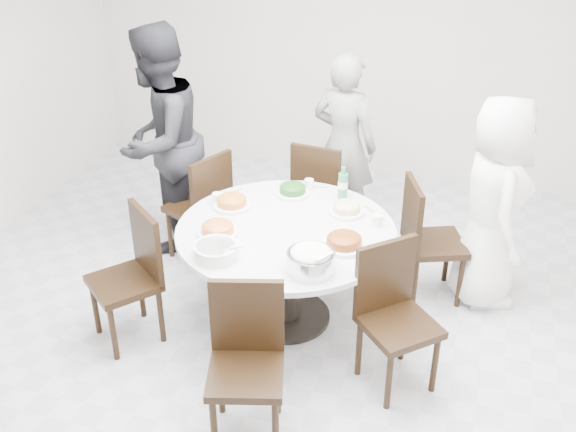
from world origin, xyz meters
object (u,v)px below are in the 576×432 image
(diner_middle, at_px, (344,145))
(rice_bowl, at_px, (311,262))
(chair_n, at_px, (323,191))
(dining_table, at_px, (286,274))
(soup_bowl, at_px, (216,251))
(chair_ne, at_px, (435,241))
(chair_se, at_px, (400,323))
(chair_sw, at_px, (123,280))
(chair_s, at_px, (246,371))
(chair_nw, at_px, (197,205))
(diner_right, at_px, (493,203))
(beverage_bottle, at_px, (343,182))
(diner_left, at_px, (159,141))

(diner_middle, bearing_deg, rice_bowl, 110.57)
(chair_n, bearing_deg, dining_table, 97.66)
(dining_table, height_order, diner_middle, diner_middle)
(diner_middle, height_order, rice_bowl, diner_middle)
(rice_bowl, distance_m, soup_bowl, 0.61)
(chair_ne, height_order, soup_bowl, chair_ne)
(dining_table, xyz_separation_m, diner_middle, (0.10, 1.42, 0.42))
(chair_se, distance_m, soup_bowl, 1.22)
(chair_sw, relative_size, chair_s, 1.00)
(chair_ne, distance_m, diner_middle, 1.25)
(chair_s, xyz_separation_m, diner_middle, (0.00, 2.54, 0.32))
(chair_ne, xyz_separation_m, chair_nw, (-1.90, 0.03, 0.00))
(diner_middle, bearing_deg, chair_s, 104.65)
(dining_table, xyz_separation_m, diner_right, (1.34, 0.68, 0.42))
(beverage_bottle, bearing_deg, chair_ne, 2.98)
(dining_table, height_order, diner_left, diner_left)
(chair_ne, relative_size, beverage_bottle, 3.81)
(diner_middle, relative_size, beverage_bottle, 6.40)
(dining_table, height_order, chair_se, chair_se)
(chair_ne, relative_size, rice_bowl, 3.19)
(chair_se, bearing_deg, diner_right, 24.49)
(diner_right, height_order, rice_bowl, diner_right)
(soup_bowl, bearing_deg, rice_bowl, 1.27)
(chair_ne, height_order, chair_nw, same)
(diner_left, xyz_separation_m, soup_bowl, (0.96, -1.22, -0.15))
(chair_s, distance_m, rice_bowl, 0.77)
(dining_table, bearing_deg, rice_bowl, -57.38)
(chair_sw, xyz_separation_m, diner_middle, (1.09, 1.93, 0.32))
(chair_n, xyz_separation_m, chair_se, (0.87, -1.60, 0.00))
(soup_bowl, bearing_deg, diner_middle, 77.47)
(chair_sw, distance_m, diner_right, 2.64)
(chair_se, bearing_deg, rice_bowl, 137.49)
(chair_se, xyz_separation_m, diner_right, (0.49, 1.14, 0.32))
(chair_nw, bearing_deg, diner_middle, 152.30)
(diner_left, distance_m, rice_bowl, 1.99)
(dining_table, relative_size, chair_nw, 1.58)
(beverage_bottle, bearing_deg, diner_middle, 101.36)
(chair_nw, distance_m, diner_left, 0.60)
(chair_sw, bearing_deg, diner_left, 143.20)
(chair_s, height_order, soup_bowl, chair_s)
(chair_s, distance_m, diner_left, 2.38)
(chair_s, relative_size, rice_bowl, 3.19)
(soup_bowl, bearing_deg, chair_nw, 119.35)
(chair_se, relative_size, diner_left, 0.51)
(diner_middle, distance_m, diner_left, 1.54)
(diner_right, bearing_deg, chair_nw, 76.59)
(diner_middle, distance_m, soup_bowl, 1.93)
(chair_ne, height_order, beverage_bottle, beverage_bottle)
(diner_right, xyz_separation_m, diner_left, (-2.63, 0.07, 0.15))
(chair_ne, distance_m, chair_n, 1.13)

